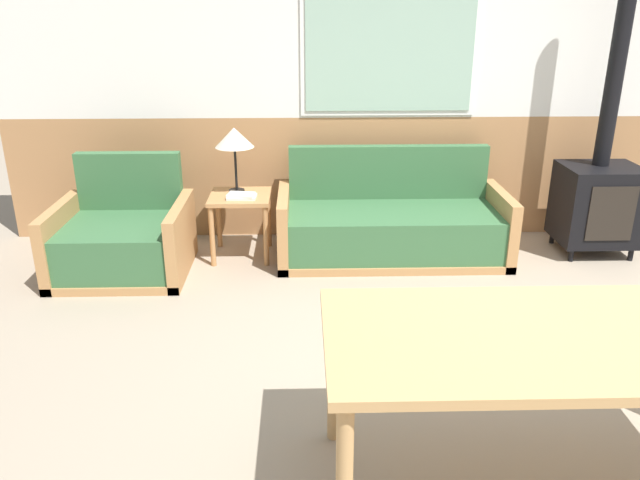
% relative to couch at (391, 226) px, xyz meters
% --- Properties ---
extents(ground_plane, '(16.00, 16.00, 0.00)m').
position_rel_couch_xyz_m(ground_plane, '(0.44, -2.10, -0.25)').
color(ground_plane, gray).
extents(wall_back, '(7.20, 0.09, 2.70)m').
position_rel_couch_xyz_m(wall_back, '(0.42, 0.53, 1.12)').
color(wall_back, '#AD7A4C').
rests_on(wall_back, ground_plane).
extents(couch, '(1.77, 0.78, 0.82)m').
position_rel_couch_xyz_m(couch, '(0.00, 0.00, 0.00)').
color(couch, '#B27F4C').
rests_on(couch, ground_plane).
extents(armchair, '(0.95, 0.84, 0.83)m').
position_rel_couch_xyz_m(armchair, '(-2.04, -0.25, -0.00)').
color(armchair, '#B27F4C').
rests_on(armchair, ground_plane).
extents(side_table, '(0.47, 0.47, 0.50)m').
position_rel_couch_xyz_m(side_table, '(-1.18, 0.03, 0.16)').
color(side_table, '#B27F4C').
rests_on(side_table, ground_plane).
extents(table_lamp, '(0.30, 0.30, 0.51)m').
position_rel_couch_xyz_m(table_lamp, '(-1.22, 0.11, 0.68)').
color(table_lamp, black).
rests_on(table_lamp, side_table).
extents(book_stack, '(0.23, 0.17, 0.04)m').
position_rel_couch_xyz_m(book_stack, '(-1.16, -0.05, 0.28)').
color(book_stack, white).
rests_on(book_stack, side_table).
extents(dining_table, '(1.78, 0.83, 0.74)m').
position_rel_couch_xyz_m(dining_table, '(0.27, -2.58, 0.42)').
color(dining_table, tan).
rests_on(dining_table, ground_plane).
extents(wood_stove, '(0.59, 0.50, 2.43)m').
position_rel_couch_xyz_m(wood_stove, '(1.64, 0.04, 0.31)').
color(wood_stove, black).
rests_on(wood_stove, ground_plane).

